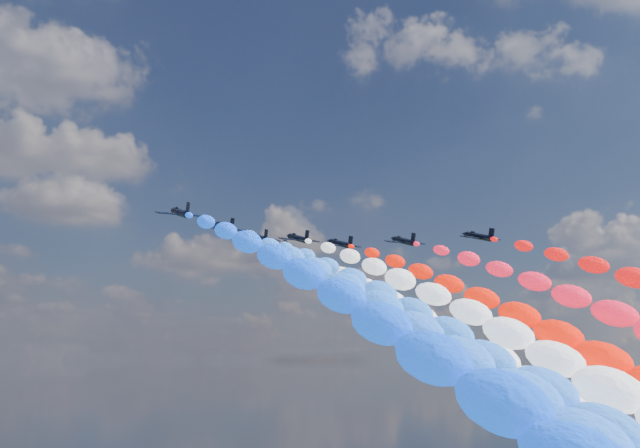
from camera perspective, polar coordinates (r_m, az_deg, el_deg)
jet_0 at (r=146.23m, az=-9.73°, el=0.78°), size 8.80×12.04×5.37m
trail_0 at (r=86.62m, az=2.62°, el=-7.49°), size 6.54×121.50×49.64m
jet_1 at (r=160.75m, az=-6.78°, el=-0.22°), size 9.46×12.51×5.37m
trail_1 at (r=102.71m, az=5.45°, el=-7.78°), size 6.54×121.50×49.64m
jet_2 at (r=173.73m, az=-4.33°, el=-0.95°), size 8.89×12.10×5.37m
trail_2 at (r=117.05m, az=7.70°, el=-7.95°), size 6.54×121.50×49.64m
jet_3 at (r=174.37m, az=-1.53°, el=-1.01°), size 8.83×12.06×5.37m
trail_3 at (r=119.54m, az=11.68°, el=-7.87°), size 6.54×121.50×49.64m
jet_4 at (r=188.72m, az=-3.01°, el=-1.65°), size 8.87×12.09×5.37m
trail_4 at (r=132.73m, az=8.19°, el=-8.11°), size 6.54×121.50×49.64m
jet_5 at (r=182.23m, az=1.45°, el=-1.38°), size 9.42×12.48×5.37m
trail_5 at (r=129.39m, az=15.03°, el=-7.85°), size 6.54×121.50×49.64m
jet_6 at (r=179.08m, az=5.87°, el=-1.19°), size 9.49×12.53×5.37m
trail_6 at (r=129.77m, az=21.41°, el=-7.53°), size 6.54×121.50×49.64m
jet_7 at (r=174.92m, az=11.05°, el=-0.86°), size 8.81×12.05×5.37m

